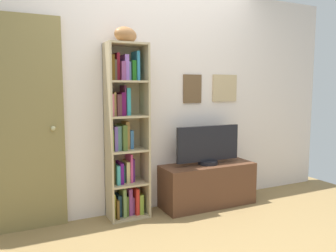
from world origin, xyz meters
TOP-DOWN VIEW (x-y plane):
  - ground at (0.00, 0.00)m, footprint 5.20×5.20m
  - back_wall at (0.00, 1.13)m, footprint 4.80×0.08m
  - bookshelf at (-0.38, 0.99)m, footprint 0.41×0.27m
  - football at (-0.36, 0.96)m, footprint 0.33×0.29m
  - tv_stand at (0.57, 0.90)m, footprint 1.08×0.40m
  - television at (0.57, 0.90)m, footprint 0.78×0.22m
  - door at (-1.38, 1.08)m, footprint 0.87×0.09m

SIDE VIEW (x-z plane):
  - ground at x=0.00m, z-range -0.04..0.00m
  - tv_stand at x=0.57m, z-range 0.00..0.47m
  - television at x=0.57m, z-range 0.47..0.91m
  - bookshelf at x=-0.38m, z-range -0.04..1.72m
  - door at x=-1.38m, z-range 0.00..1.98m
  - back_wall at x=0.00m, z-range 0.00..2.43m
  - football at x=-0.36m, z-range 1.76..1.92m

